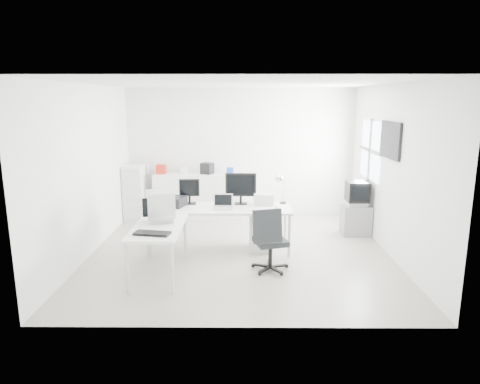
{
  "coord_description": "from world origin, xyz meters",
  "views": [
    {
      "loc": [
        0.05,
        -6.94,
        2.55
      ],
      "look_at": [
        0.0,
        0.2,
        1.0
      ],
      "focal_mm": 32.0,
      "sensor_mm": 36.0,
      "label": 1
    }
  ],
  "objects_px": {
    "main_desk": "(220,228)",
    "drawer_pedestal": "(261,232)",
    "crt_monitor": "(160,205)",
    "lcd_monitor_small": "(189,192)",
    "laser_printer": "(264,199)",
    "laptop": "(223,202)",
    "crt_tv": "(357,194)",
    "tv_cabinet": "(356,220)",
    "lcd_monitor_large": "(241,188)",
    "side_desk": "(159,250)",
    "inkjet_printer": "(171,201)",
    "office_chair": "(271,238)",
    "sideboard": "(199,195)",
    "filing_cabinet": "(135,193)"
  },
  "relations": [
    {
      "from": "main_desk",
      "to": "drawer_pedestal",
      "type": "distance_m",
      "value": 0.71
    },
    {
      "from": "crt_monitor",
      "to": "filing_cabinet",
      "type": "bearing_deg",
      "value": 95.5
    },
    {
      "from": "tv_cabinet",
      "to": "laptop",
      "type": "bearing_deg",
      "value": -159.08
    },
    {
      "from": "lcd_monitor_large",
      "to": "office_chair",
      "type": "bearing_deg",
      "value": -67.01
    },
    {
      "from": "laptop",
      "to": "tv_cabinet",
      "type": "bearing_deg",
      "value": 21.91
    },
    {
      "from": "lcd_monitor_small",
      "to": "crt_monitor",
      "type": "height_order",
      "value": "crt_monitor"
    },
    {
      "from": "inkjet_printer",
      "to": "laptop",
      "type": "bearing_deg",
      "value": 4.33
    },
    {
      "from": "drawer_pedestal",
      "to": "tv_cabinet",
      "type": "distance_m",
      "value": 2.03
    },
    {
      "from": "main_desk",
      "to": "side_desk",
      "type": "bearing_deg",
      "value": -127.69
    },
    {
      "from": "tv_cabinet",
      "to": "filing_cabinet",
      "type": "xyz_separation_m",
      "value": [
        -4.5,
        1.03,
        0.3
      ]
    },
    {
      "from": "crt_tv",
      "to": "filing_cabinet",
      "type": "xyz_separation_m",
      "value": [
        -4.5,
        1.03,
        -0.21
      ]
    },
    {
      "from": "laptop",
      "to": "laser_printer",
      "type": "height_order",
      "value": "laptop"
    },
    {
      "from": "side_desk",
      "to": "office_chair",
      "type": "bearing_deg",
      "value": 6.09
    },
    {
      "from": "inkjet_printer",
      "to": "crt_tv",
      "type": "relative_size",
      "value": 0.92
    },
    {
      "from": "laptop",
      "to": "sideboard",
      "type": "distance_m",
      "value": 2.35
    },
    {
      "from": "lcd_monitor_small",
      "to": "crt_monitor",
      "type": "relative_size",
      "value": 0.89
    },
    {
      "from": "main_desk",
      "to": "lcd_monitor_small",
      "type": "height_order",
      "value": "lcd_monitor_small"
    },
    {
      "from": "laptop",
      "to": "tv_cabinet",
      "type": "distance_m",
      "value": 2.75
    },
    {
      "from": "lcd_monitor_small",
      "to": "laser_printer",
      "type": "relative_size",
      "value": 1.3
    },
    {
      "from": "lcd_monitor_large",
      "to": "crt_monitor",
      "type": "xyz_separation_m",
      "value": [
        -1.2,
        -1.1,
        -0.03
      ]
    },
    {
      "from": "drawer_pedestal",
      "to": "tv_cabinet",
      "type": "xyz_separation_m",
      "value": [
        1.86,
        0.81,
        -0.01
      ]
    },
    {
      "from": "filing_cabinet",
      "to": "inkjet_printer",
      "type": "bearing_deg",
      "value": -58.66
    },
    {
      "from": "inkjet_printer",
      "to": "tv_cabinet",
      "type": "height_order",
      "value": "inkjet_printer"
    },
    {
      "from": "main_desk",
      "to": "lcd_monitor_large",
      "type": "height_order",
      "value": "lcd_monitor_large"
    },
    {
      "from": "main_desk",
      "to": "lcd_monitor_small",
      "type": "bearing_deg",
      "value": 155.56
    },
    {
      "from": "lcd_monitor_large",
      "to": "crt_tv",
      "type": "xyz_separation_m",
      "value": [
        2.21,
        0.61,
        -0.23
      ]
    },
    {
      "from": "inkjet_printer",
      "to": "office_chair",
      "type": "xyz_separation_m",
      "value": [
        1.65,
        -1.02,
        -0.33
      ]
    },
    {
      "from": "lcd_monitor_small",
      "to": "lcd_monitor_large",
      "type": "bearing_deg",
      "value": -2.11
    },
    {
      "from": "inkjet_printer",
      "to": "laser_printer",
      "type": "relative_size",
      "value": 1.35
    },
    {
      "from": "main_desk",
      "to": "office_chair",
      "type": "xyz_separation_m",
      "value": [
        0.8,
        -0.92,
        0.13
      ]
    },
    {
      "from": "side_desk",
      "to": "inkjet_printer",
      "type": "height_order",
      "value": "inkjet_printer"
    },
    {
      "from": "lcd_monitor_small",
      "to": "laptop",
      "type": "height_order",
      "value": "lcd_monitor_small"
    },
    {
      "from": "drawer_pedestal",
      "to": "main_desk",
      "type": "bearing_deg",
      "value": -175.91
    },
    {
      "from": "crt_tv",
      "to": "sideboard",
      "type": "relative_size",
      "value": 0.26
    },
    {
      "from": "lcd_monitor_small",
      "to": "sideboard",
      "type": "xyz_separation_m",
      "value": [
        -0.04,
        1.88,
        -0.49
      ]
    },
    {
      "from": "laptop",
      "to": "tv_cabinet",
      "type": "height_order",
      "value": "laptop"
    },
    {
      "from": "lcd_monitor_small",
      "to": "laptop",
      "type": "bearing_deg",
      "value": -32.37
    },
    {
      "from": "lcd_monitor_large",
      "to": "side_desk",
      "type": "bearing_deg",
      "value": -129.81
    },
    {
      "from": "inkjet_printer",
      "to": "tv_cabinet",
      "type": "distance_m",
      "value": 3.53
    },
    {
      "from": "laptop",
      "to": "sideboard",
      "type": "bearing_deg",
      "value": 107.07
    },
    {
      "from": "lcd_monitor_large",
      "to": "laser_printer",
      "type": "xyz_separation_m",
      "value": [
        0.4,
        -0.03,
        -0.18
      ]
    },
    {
      "from": "inkjet_printer",
      "to": "crt_monitor",
      "type": "relative_size",
      "value": 0.92
    },
    {
      "from": "laser_printer",
      "to": "tv_cabinet",
      "type": "bearing_deg",
      "value": 19.79
    },
    {
      "from": "main_desk",
      "to": "crt_monitor",
      "type": "height_order",
      "value": "crt_monitor"
    },
    {
      "from": "laptop",
      "to": "crt_tv",
      "type": "distance_m",
      "value": 2.69
    },
    {
      "from": "drawer_pedestal",
      "to": "lcd_monitor_large",
      "type": "relative_size",
      "value": 1.07
    },
    {
      "from": "drawer_pedestal",
      "to": "lcd_monitor_large",
      "type": "height_order",
      "value": "lcd_monitor_large"
    },
    {
      "from": "main_desk",
      "to": "drawer_pedestal",
      "type": "height_order",
      "value": "main_desk"
    },
    {
      "from": "laptop",
      "to": "lcd_monitor_small",
      "type": "bearing_deg",
      "value": 150.73
    },
    {
      "from": "inkjet_printer",
      "to": "crt_tv",
      "type": "height_order",
      "value": "crt_tv"
    }
  ]
}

